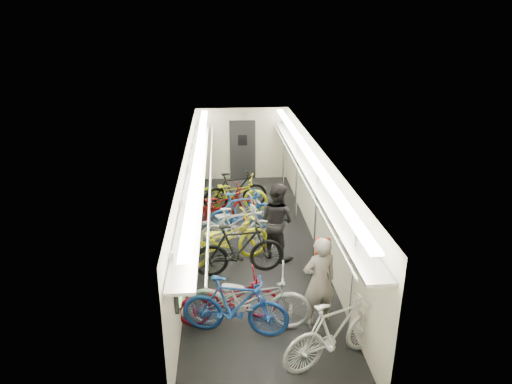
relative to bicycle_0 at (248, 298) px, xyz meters
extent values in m
plane|color=black|center=(0.32, 3.01, -0.58)|extent=(10.00, 10.00, 0.00)
plane|color=white|center=(0.32, 3.01, 1.82)|extent=(10.00, 10.00, 0.00)
plane|color=beige|center=(-1.18, 3.01, 0.62)|extent=(0.00, 10.00, 10.00)
plane|color=beige|center=(1.82, 3.01, 0.62)|extent=(0.00, 10.00, 10.00)
plane|color=beige|center=(0.32, 8.01, 0.62)|extent=(3.00, 0.00, 3.00)
plane|color=beige|center=(0.32, -1.99, 0.62)|extent=(3.00, 0.00, 3.00)
cube|color=black|center=(-1.14, -0.19, 0.67)|extent=(0.06, 1.10, 0.80)
cube|color=#92D15B|center=(-1.10, -0.19, 0.67)|extent=(0.02, 0.96, 0.66)
cube|color=black|center=(-1.14, 2.01, 0.67)|extent=(0.06, 1.10, 0.80)
cube|color=#92D15B|center=(-1.10, 2.01, 0.67)|extent=(0.02, 0.96, 0.66)
cube|color=black|center=(-1.14, 4.21, 0.67)|extent=(0.06, 1.10, 0.80)
cube|color=#92D15B|center=(-1.10, 4.21, 0.67)|extent=(0.02, 0.96, 0.66)
cube|color=black|center=(-1.14, 6.41, 0.67)|extent=(0.06, 1.10, 0.80)
cube|color=#92D15B|center=(-1.10, 6.41, 0.67)|extent=(0.02, 0.96, 0.66)
cube|color=#E6B90C|center=(-1.13, 0.91, 0.72)|extent=(0.02, 0.22, 0.30)
cube|color=#E6B90C|center=(-1.13, 3.11, 0.72)|extent=(0.02, 0.22, 0.30)
cube|color=#E6B90C|center=(-1.13, 5.31, 0.72)|extent=(0.02, 0.22, 0.30)
cube|color=black|center=(0.32, 7.95, 0.42)|extent=(0.85, 0.08, 2.00)
cube|color=#999BA0|center=(-0.96, 3.01, 1.34)|extent=(0.40, 9.70, 0.05)
cube|color=#999BA0|center=(1.60, 3.01, 1.34)|extent=(0.40, 9.70, 0.05)
cylinder|color=silver|center=(-0.63, 3.01, 1.44)|extent=(0.04, 9.70, 0.04)
cylinder|color=silver|center=(1.27, 3.01, 1.44)|extent=(0.04, 9.70, 0.04)
cube|color=white|center=(-0.88, 3.01, 1.76)|extent=(0.18, 9.60, 0.04)
cube|color=white|center=(1.52, 3.01, 1.76)|extent=(0.18, 9.60, 0.04)
cylinder|color=silver|center=(1.57, -0.79, 0.62)|extent=(0.05, 0.05, 2.38)
cylinder|color=silver|center=(1.57, 2.01, 0.62)|extent=(0.05, 0.05, 2.38)
cylinder|color=silver|center=(1.57, 4.51, 0.62)|extent=(0.05, 0.05, 2.38)
cylinder|color=silver|center=(1.57, 7.01, 0.62)|extent=(0.05, 0.05, 2.38)
imported|color=#9E9EA2|center=(0.00, 0.00, 0.00)|extent=(2.29, 1.08, 1.15)
imported|color=navy|center=(-0.23, -0.18, -0.02)|extent=(1.92, 0.93, 1.11)
imported|color=maroon|center=(-0.34, 0.17, -0.10)|extent=(1.88, 0.86, 0.95)
imported|color=black|center=(-0.08, 1.79, 0.00)|extent=(1.99, 0.78, 1.16)
imported|color=#CEC613|center=(-0.40, 2.27, -0.01)|extent=(2.27, 1.45, 1.13)
imported|color=#B9B9BB|center=(-0.07, 2.89, -0.03)|extent=(1.87, 0.78, 1.09)
imported|color=#A0A1A5|center=(-0.18, 3.22, -0.02)|extent=(2.24, 1.41, 1.11)
imported|color=navy|center=(0.06, 3.78, -0.02)|extent=(1.94, 1.08, 1.12)
imported|color=maroon|center=(-0.48, 4.36, -0.06)|extent=(2.08, 1.12, 1.04)
imported|color=black|center=(-0.02, 5.31, -0.02)|extent=(1.92, 0.90, 1.11)
imported|color=#C1C112|center=(-0.11, 5.22, -0.05)|extent=(2.09, 1.08, 1.05)
imported|color=silver|center=(1.30, -0.98, 0.00)|extent=(1.96, 1.24, 1.15)
imported|color=gray|center=(1.24, 0.02, 0.27)|extent=(0.69, 0.53, 1.69)
imported|color=black|center=(0.79, 2.47, 0.32)|extent=(1.09, 1.09, 1.79)
cube|color=#B52412|center=(1.36, 0.38, 0.70)|extent=(0.28, 0.18, 0.38)
camera|label=1|loc=(-0.40, -6.70, 4.54)|focal=32.00mm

